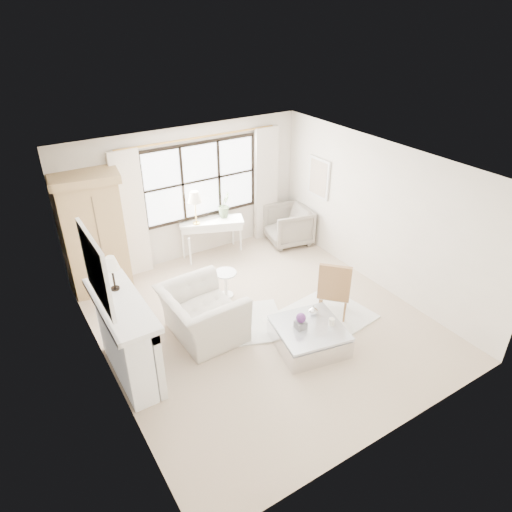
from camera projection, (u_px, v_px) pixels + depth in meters
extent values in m
plane|color=#C6AD93|center=(262.00, 322.00, 7.70)|extent=(5.50, 5.50, 0.00)
plane|color=silver|center=(263.00, 167.00, 6.36)|extent=(5.50, 5.50, 0.00)
plane|color=beige|center=(188.00, 195.00, 9.05)|extent=(5.00, 0.00, 5.00)
plane|color=white|center=(398.00, 355.00, 5.00)|extent=(5.00, 0.00, 5.00)
plane|color=silver|center=(100.00, 302.00, 5.87)|extent=(0.00, 5.50, 5.50)
plane|color=silver|center=(379.00, 216.00, 8.18)|extent=(0.00, 5.50, 5.50)
cube|color=white|center=(201.00, 180.00, 9.05)|extent=(2.40, 0.02, 1.50)
cylinder|color=#B0823D|center=(200.00, 137.00, 8.58)|extent=(3.30, 0.04, 0.04)
cube|color=white|center=(131.00, 215.00, 8.48)|extent=(0.55, 0.10, 2.47)
cube|color=beige|center=(266.00, 185.00, 9.87)|extent=(0.55, 0.10, 2.47)
cube|color=white|center=(124.00, 342.00, 6.35)|extent=(0.34, 1.50, 1.18)
cube|color=silver|center=(136.00, 341.00, 6.45)|extent=(0.03, 1.22, 0.97)
cube|color=black|center=(139.00, 352.00, 6.56)|extent=(0.06, 0.52, 0.50)
cube|color=white|center=(120.00, 304.00, 6.05)|extent=(0.58, 1.66, 0.08)
cube|color=white|center=(95.00, 269.00, 5.64)|extent=(0.05, 1.15, 0.95)
cube|color=silver|center=(98.00, 268.00, 5.66)|extent=(0.02, 1.00, 0.80)
cube|color=silver|center=(319.00, 178.00, 9.32)|extent=(0.04, 0.62, 0.82)
cube|color=#C7B39A|center=(318.00, 178.00, 9.31)|extent=(0.01, 0.52, 0.72)
cylinder|color=black|center=(115.00, 288.00, 6.28)|extent=(0.12, 0.12, 0.03)
cylinder|color=black|center=(113.00, 278.00, 6.20)|extent=(0.03, 0.03, 0.30)
cone|color=beige|center=(111.00, 263.00, 6.08)|extent=(0.22, 0.22, 0.18)
cube|color=tan|center=(96.00, 238.00, 8.08)|extent=(1.08, 0.74, 2.10)
cube|color=tan|center=(84.00, 178.00, 7.53)|extent=(1.21, 0.86, 0.14)
cube|color=white|center=(212.00, 225.00, 9.38)|extent=(1.30, 0.84, 0.14)
cube|color=white|center=(211.00, 221.00, 9.33)|extent=(1.37, 0.90, 0.06)
cylinder|color=gold|center=(196.00, 223.00, 9.16)|extent=(0.14, 0.14, 0.03)
cylinder|color=gold|center=(196.00, 212.00, 9.04)|extent=(0.02, 0.02, 0.46)
cone|color=#FCECCE|center=(195.00, 197.00, 8.88)|extent=(0.28, 0.28, 0.22)
imported|color=#5B724C|center=(224.00, 205.00, 9.34)|extent=(0.37, 0.35, 0.52)
cylinder|color=white|center=(226.00, 295.00, 8.36)|extent=(0.26, 0.26, 0.03)
cylinder|color=white|center=(226.00, 284.00, 8.24)|extent=(0.06, 0.06, 0.44)
cylinder|color=white|center=(225.00, 273.00, 8.12)|extent=(0.40, 0.40, 0.03)
cube|color=silver|center=(235.00, 324.00, 7.61)|extent=(1.89, 1.61, 0.03)
cube|color=silver|center=(321.00, 319.00, 7.74)|extent=(1.79, 1.43, 0.03)
imported|color=beige|center=(202.00, 314.00, 7.21)|extent=(1.14, 1.30, 0.82)
imported|color=gray|center=(288.00, 225.00, 9.99)|extent=(1.06, 1.04, 0.82)
cube|color=silver|center=(334.00, 292.00, 7.65)|extent=(0.66, 0.66, 0.07)
cube|color=#A07043|center=(334.00, 283.00, 7.30)|extent=(0.37, 0.38, 0.60)
cube|color=silver|center=(309.00, 338.00, 7.08)|extent=(1.18, 1.18, 0.32)
cube|color=#B4B9C0|center=(309.00, 328.00, 6.98)|extent=(1.18, 1.18, 0.04)
cube|color=slate|center=(301.00, 325.00, 6.92)|extent=(0.17, 0.17, 0.12)
sphere|color=#5B2C6E|center=(301.00, 318.00, 6.85)|extent=(0.15, 0.15, 0.15)
cylinder|color=silver|center=(332.00, 322.00, 6.98)|extent=(0.09, 0.09, 0.12)
imported|color=silver|center=(313.00, 310.00, 7.21)|extent=(0.18, 0.18, 0.16)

